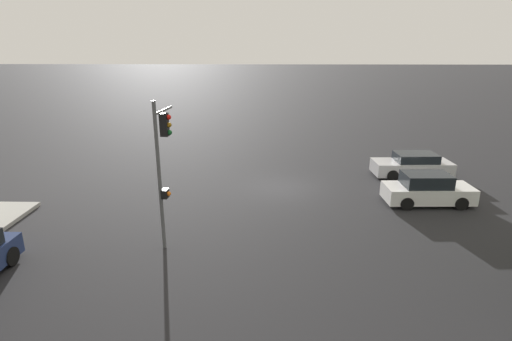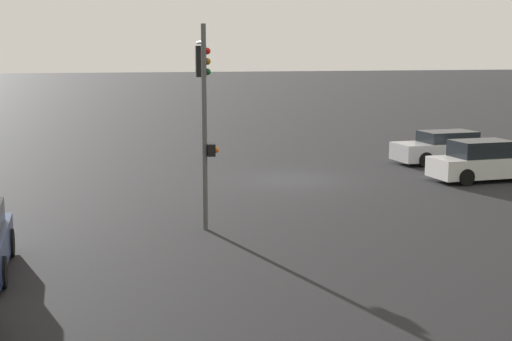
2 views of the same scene
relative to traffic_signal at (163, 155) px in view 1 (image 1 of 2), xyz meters
name	(u,v)px [view 1 (image 1 of 2)]	position (x,y,z in m)	size (l,w,h in m)	color
ground_plane	(283,187)	(-4.92, -6.75, -3.74)	(300.00, 300.00, 0.00)	black
traffic_signal	(163,155)	(0.00, 0.00, 0.00)	(0.48, 2.05, 5.85)	#515456
crossing_car_0	(412,165)	(-12.92, -8.94, -3.03)	(4.69, 2.05, 1.47)	#B7B7BC
crossing_car_1	(427,190)	(-12.12, -4.50, -2.99)	(4.38, 1.92, 1.61)	silver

